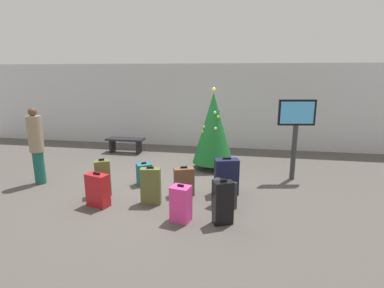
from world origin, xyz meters
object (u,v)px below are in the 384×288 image
(suitcase_0, at_px, (103,178))
(suitcase_3, at_px, (151,186))
(suitcase_6, at_px, (98,190))
(suitcase_4, at_px, (224,194))
(suitcase_8, at_px, (226,177))
(suitcase_1, at_px, (181,204))
(waiting_bench, at_px, (125,142))
(holiday_tree, at_px, (213,128))
(flight_info_kiosk, at_px, (296,124))
(suitcase_2, at_px, (144,174))
(traveller_0, at_px, (36,144))
(suitcase_5, at_px, (223,203))
(suitcase_7, at_px, (184,182))

(suitcase_0, distance_m, suitcase_3, 1.19)
(suitcase_0, xyz_separation_m, suitcase_6, (0.16, -0.55, -0.06))
(suitcase_4, height_order, suitcase_6, suitcase_6)
(suitcase_8, bearing_deg, suitcase_4, -89.53)
(suitcase_1, distance_m, suitcase_6, 1.77)
(suitcase_0, bearing_deg, waiting_bench, 104.63)
(holiday_tree, height_order, flight_info_kiosk, holiday_tree)
(suitcase_0, bearing_deg, suitcase_2, 47.84)
(suitcase_6, distance_m, suitcase_8, 2.68)
(suitcase_1, bearing_deg, suitcase_8, 62.81)
(traveller_0, bearing_deg, holiday_tree, 25.35)
(suitcase_6, bearing_deg, suitcase_5, -6.25)
(traveller_0, height_order, suitcase_1, traveller_0)
(waiting_bench, distance_m, suitcase_2, 3.10)
(suitcase_6, xyz_separation_m, suitcase_8, (2.46, 1.07, 0.06))
(waiting_bench, height_order, suitcase_0, suitcase_0)
(suitcase_3, bearing_deg, suitcase_0, 167.43)
(flight_info_kiosk, distance_m, suitcase_4, 2.68)
(suitcase_0, xyz_separation_m, suitcase_3, (1.16, -0.26, -0.01))
(holiday_tree, xyz_separation_m, flight_info_kiosk, (2.04, -0.50, 0.24))
(waiting_bench, height_order, suitcase_6, suitcase_6)
(traveller_0, bearing_deg, suitcase_8, 1.92)
(suitcase_1, bearing_deg, suitcase_2, 127.67)
(flight_info_kiosk, relative_size, suitcase_4, 3.39)
(suitcase_8, bearing_deg, suitcase_1, -117.19)
(flight_info_kiosk, height_order, suitcase_0, flight_info_kiosk)
(traveller_0, height_order, suitcase_6, traveller_0)
(suitcase_2, height_order, suitcase_6, suitcase_6)
(traveller_0, distance_m, suitcase_7, 3.59)
(suitcase_0, bearing_deg, suitcase_6, -73.43)
(suitcase_1, relative_size, suitcase_5, 0.85)
(suitcase_6, bearing_deg, traveller_0, 154.80)
(traveller_0, bearing_deg, suitcase_2, 8.39)
(holiday_tree, relative_size, suitcase_2, 4.04)
(holiday_tree, xyz_separation_m, suitcase_2, (-1.46, -1.50, -0.89))
(suitcase_2, xyz_separation_m, suitcase_3, (0.49, -1.00, 0.12))
(traveller_0, relative_size, suitcase_2, 3.32)
(suitcase_6, relative_size, suitcase_8, 0.85)
(suitcase_0, relative_size, suitcase_1, 1.18)
(suitcase_2, bearing_deg, waiting_bench, 120.37)
(holiday_tree, height_order, waiting_bench, holiday_tree)
(suitcase_8, bearing_deg, suitcase_5, -88.64)
(flight_info_kiosk, bearing_deg, suitcase_4, -129.12)
(suitcase_0, bearing_deg, suitcase_5, -17.17)
(holiday_tree, bearing_deg, suitcase_7, -101.75)
(holiday_tree, distance_m, suitcase_4, 2.59)
(holiday_tree, bearing_deg, waiting_bench, 158.77)
(suitcase_4, relative_size, suitcase_8, 0.71)
(waiting_bench, distance_m, suitcase_7, 4.07)
(waiting_bench, xyz_separation_m, suitcase_4, (3.52, -3.57, -0.08))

